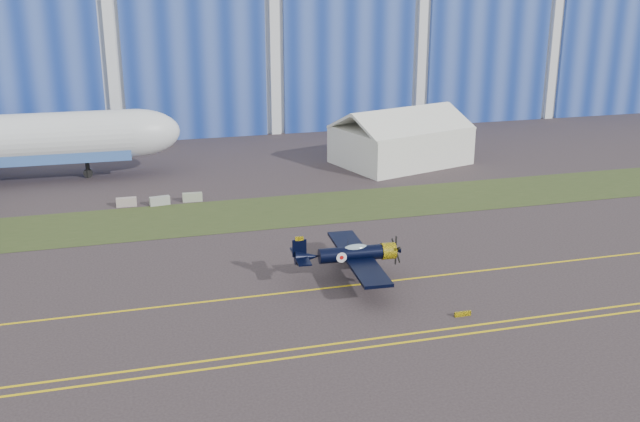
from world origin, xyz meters
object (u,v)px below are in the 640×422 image
object	(u,v)px
warbird	(351,254)
shipping_container	(64,143)
tug	(157,140)
tent	(401,135)

from	to	relation	value
warbird	shipping_container	distance (m)	53.54
tug	warbird	bearing A→B (deg)	-55.69
shipping_container	warbird	bearing A→B (deg)	-53.41
shipping_container	tug	size ratio (longest dim) A/B	2.57
shipping_container	tug	world-z (taller)	shipping_container
tent	tug	bearing A→B (deg)	131.54
warbird	tent	size ratio (longest dim) A/B	0.69
warbird	shipping_container	bearing A→B (deg)	118.56
shipping_container	tug	bearing A→B (deg)	18.71
warbird	tug	bearing A→B (deg)	105.87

